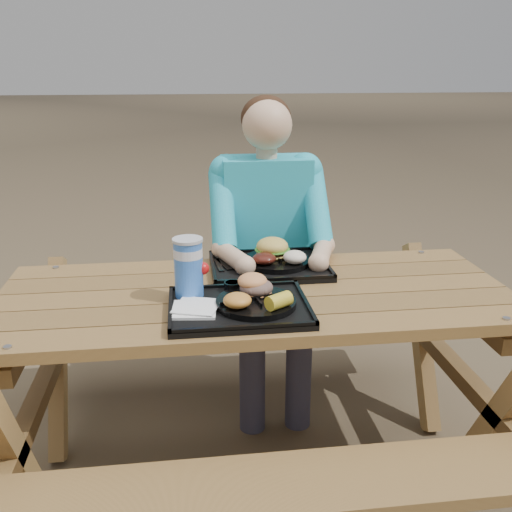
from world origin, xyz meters
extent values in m
plane|color=#999999|center=(0.00, 0.00, 0.00)|extent=(60.00, 60.00, 0.00)
cube|color=black|center=(-0.08, -0.17, 0.76)|extent=(0.45, 0.35, 0.02)
cube|color=black|center=(0.08, 0.21, 0.76)|extent=(0.45, 0.35, 0.02)
cylinder|color=black|center=(-0.02, -0.17, 0.78)|extent=(0.26, 0.26, 0.02)
cylinder|color=black|center=(0.11, 0.22, 0.78)|extent=(0.26, 0.26, 0.02)
cube|color=white|center=(-0.22, -0.19, 0.78)|extent=(0.15, 0.15, 0.02)
cylinder|color=blue|center=(-0.23, -0.06, 0.87)|extent=(0.09, 0.09, 0.19)
cylinder|color=black|center=(-0.09, -0.04, 0.79)|extent=(0.06, 0.06, 0.03)
cylinder|color=gold|center=(-0.01, -0.04, 0.79)|extent=(0.05, 0.05, 0.03)
ellipsoid|color=gold|center=(-0.09, -0.22, 0.81)|extent=(0.09, 0.09, 0.04)
cube|color=black|center=(-0.10, 0.23, 0.77)|extent=(0.06, 0.14, 0.01)
ellipsoid|color=#47150E|center=(0.05, 0.17, 0.81)|extent=(0.09, 0.09, 0.04)
ellipsoid|color=white|center=(0.17, 0.16, 0.81)|extent=(0.09, 0.09, 0.05)
camera|label=1|loc=(-0.24, -1.85, 1.51)|focal=40.00mm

